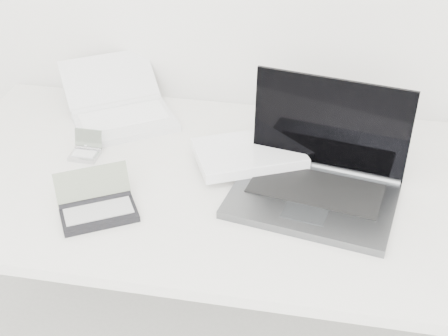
% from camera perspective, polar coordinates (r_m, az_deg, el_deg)
% --- Properties ---
extents(desk, '(1.60, 0.80, 0.73)m').
position_cam_1_polar(desk, '(1.61, 1.31, -2.45)').
color(desk, white).
rests_on(desk, ground).
extents(laptop_large, '(0.55, 0.45, 0.27)m').
position_cam_1_polar(laptop_large, '(1.55, 6.58, -0.19)').
color(laptop_large, '#505154').
rests_on(laptop_large, desk).
extents(netbook_open_white, '(0.41, 0.43, 0.13)m').
position_cam_1_polar(netbook_open_white, '(1.86, -9.44, 5.30)').
color(netbook_open_white, white).
rests_on(netbook_open_white, desk).
extents(pda_silver, '(0.08, 0.08, 0.06)m').
position_cam_1_polar(pda_silver, '(1.71, -12.52, 1.55)').
color(pda_silver, silver).
rests_on(pda_silver, desk).
extents(palmtop_charcoal, '(0.22, 0.20, 0.09)m').
position_cam_1_polar(palmtop_charcoal, '(1.49, -11.51, -3.50)').
color(palmtop_charcoal, black).
rests_on(palmtop_charcoal, desk).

